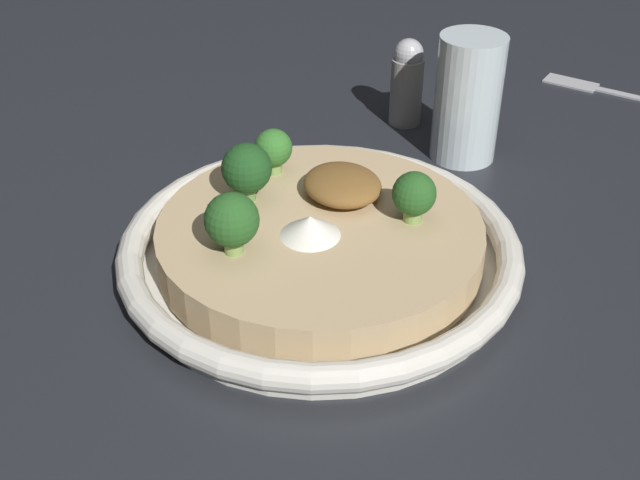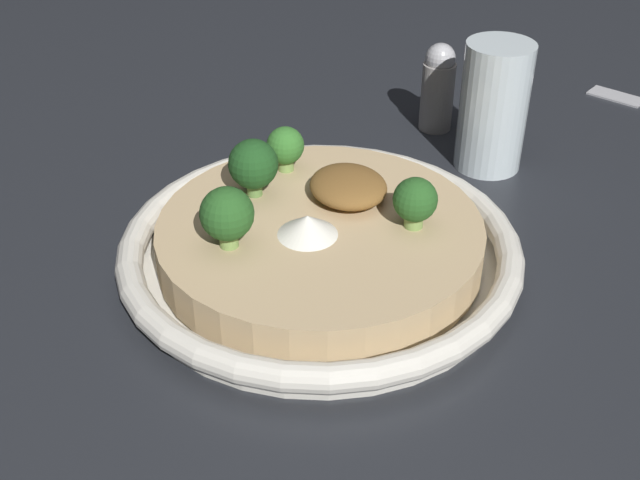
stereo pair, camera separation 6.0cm
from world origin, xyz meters
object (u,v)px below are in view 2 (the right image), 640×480
object	(u,v)px
broccoli_front	(415,201)
pepper_shaker	(438,87)
broccoli_right	(253,165)
broccoli_back	(226,214)
broccoli_front_right	(285,147)
risotto_bowl	(320,246)
drinking_glass	(494,107)

from	to	relation	value
broccoli_front	pepper_shaker	world-z (taller)	pepper_shaker
broccoli_right	pepper_shaker	distance (m)	0.26
broccoli_front	broccoli_back	xyz separation A→B (m)	(0.03, 0.13, 0.00)
broccoli_front_right	broccoli_back	size ratio (longest dim) A/B	0.82
pepper_shaker	risotto_bowl	bearing A→B (deg)	129.25
risotto_bowl	broccoli_right	world-z (taller)	broccoli_right
risotto_bowl	broccoli_front_right	world-z (taller)	broccoli_front_right
risotto_bowl	broccoli_front_right	size ratio (longest dim) A/B	8.08
drinking_glass	broccoli_back	bearing A→B (deg)	105.81
broccoli_back	drinking_glass	xyz separation A→B (m)	(0.08, -0.28, -0.01)
risotto_bowl	drinking_glass	distance (m)	0.22
risotto_bowl	broccoli_front	bearing A→B (deg)	-118.39
drinking_glass	pepper_shaker	size ratio (longest dim) A/B	1.33
risotto_bowl	broccoli_back	size ratio (longest dim) A/B	6.60
broccoli_back	broccoli_right	size ratio (longest dim) A/B	0.99
pepper_shaker	broccoli_front	bearing A→B (deg)	144.27
drinking_glass	pepper_shaker	bearing A→B (deg)	2.46
pepper_shaker	drinking_glass	bearing A→B (deg)	-177.54
broccoli_front_right	pepper_shaker	size ratio (longest dim) A/B	0.42
broccoli_front	risotto_bowl	bearing A→B (deg)	61.61
broccoli_right	drinking_glass	bearing A→B (deg)	-84.61
risotto_bowl	drinking_glass	bearing A→B (deg)	-68.76
broccoli_front	broccoli_back	size ratio (longest dim) A/B	0.85
risotto_bowl	broccoli_front_right	bearing A→B (deg)	-5.42
drinking_glass	risotto_bowl	bearing A→B (deg)	111.24
broccoli_back	pepper_shaker	xyz separation A→B (m)	(0.16, -0.27, -0.02)
risotto_bowl	broccoli_front_right	distance (m)	0.09
broccoli_back	broccoli_right	distance (m)	0.07
broccoli_right	pepper_shaker	world-z (taller)	pepper_shaker
broccoli_front	drinking_glass	size ratio (longest dim) A/B	0.33
risotto_bowl	pepper_shaker	distance (m)	0.26
broccoli_front_right	broccoli_right	xyz separation A→B (m)	(-0.03, 0.04, 0.01)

